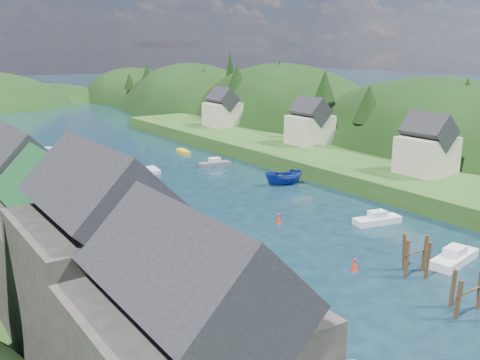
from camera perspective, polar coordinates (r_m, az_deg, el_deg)
ground at (r=82.81m, az=-8.71°, el=0.39°), size 600.00×600.00×0.00m
hillside_right at (r=128.94m, az=4.54°, el=2.09°), size 36.00×245.56×48.00m
far_hills at (r=202.07m, az=-24.07°, el=4.34°), size 103.00×68.00×44.00m
hill_trees at (r=94.14m, az=-12.31°, el=8.70°), size 91.57×149.15×12.96m
quay_left at (r=47.63m, az=-18.84°, el=-9.52°), size 12.00×110.00×2.00m
quayside_buildings at (r=32.69m, az=-16.28°, el=-8.80°), size 8.00×35.84×12.90m
terrace_right at (r=88.53m, az=8.91°, el=2.07°), size 16.00×120.00×2.40m
right_bank_cottages at (r=95.75m, az=6.89°, el=5.88°), size 9.00×59.24×8.41m
piling_cluster_near at (r=44.11m, az=23.23°, el=-11.51°), size 3.29×3.07×3.67m
piling_cluster_far at (r=49.62m, az=18.22°, el=-7.99°), size 2.93×2.76×3.96m
channel_buoy_near at (r=49.40m, az=12.13°, el=-8.84°), size 0.70×0.70×1.10m
channel_buoy_far at (r=60.70m, az=4.14°, el=-4.14°), size 0.70×0.70×1.10m
moored_boats at (r=56.32m, az=4.29°, el=-5.38°), size 34.26×99.66×2.43m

